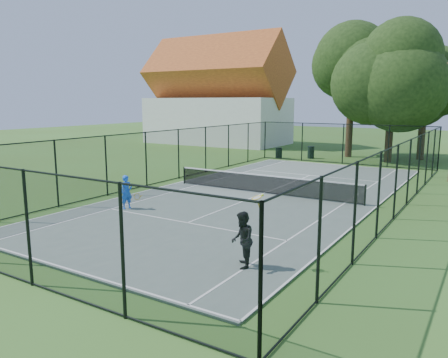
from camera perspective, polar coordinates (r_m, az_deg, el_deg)
The scene contains 12 objects.
ground at distance 22.07m, azimuth 5.21°, elevation -2.03°, with size 120.00×120.00×0.00m, color #3E6021.
tennis_court at distance 22.07m, azimuth 5.21°, elevation -1.95°, with size 11.00×24.00×0.06m, color #55655C.
tennis_net at distance 21.96m, azimuth 5.23°, elevation -0.55°, with size 10.08×0.08×0.95m.
fence at distance 21.81m, azimuth 5.27°, elevation 1.83°, with size 13.10×26.10×3.00m.
tree_near_left at distance 38.28m, azimuth 16.34°, elevation 11.99°, with size 7.67×7.67×10.00m.
tree_near_mid at distance 35.74m, azimuth 21.15°, elevation 11.42°, with size 7.28×7.28×9.52m.
tree_near_right at distance 38.39m, azimuth 24.76°, elevation 10.14°, with size 6.00×6.00×8.28m.
building at distance 49.17m, azimuth -0.89°, elevation 10.44°, with size 15.30×8.15×11.87m.
trash_bin_left at distance 36.48m, azimuth 7.17°, elevation 3.43°, with size 0.58×0.58×0.87m.
trash_bin_right at distance 36.60m, azimuth 11.28°, elevation 3.44°, with size 0.58×0.58×1.01m.
player_blue at distance 19.19m, azimuth -12.58°, elevation -1.67°, with size 0.82×0.60×1.46m.
player_black at distance 12.15m, azimuth 2.40°, elevation -7.94°, with size 0.90×0.97×2.07m.
Camera 1 is at (9.69, -19.29, 4.61)m, focal length 35.00 mm.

